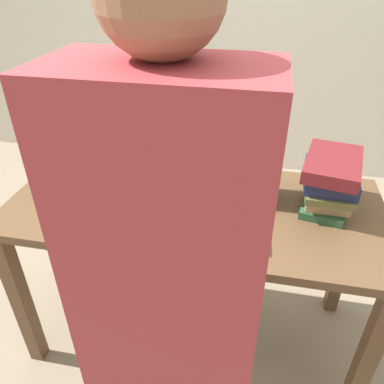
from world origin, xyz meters
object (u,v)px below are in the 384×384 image
(open_book, at_px, (188,215))
(person_reader, at_px, (173,353))
(book_stack_tall, at_px, (329,181))
(coffee_mug, at_px, (127,190))
(reading_lamp, at_px, (116,91))
(book_standing_upright, at_px, (276,174))

(open_book, distance_m, person_reader, 0.58)
(book_stack_tall, relative_size, coffee_mug, 2.87)
(book_stack_tall, height_order, person_reader, person_reader)
(reading_lamp, bearing_deg, open_book, -39.10)
(reading_lamp, bearing_deg, coffee_mug, -66.40)
(book_standing_upright, xyz_separation_m, coffee_mug, (-0.57, -0.11, -0.08))
(open_book, relative_size, reading_lamp, 1.15)
(book_stack_tall, distance_m, book_standing_upright, 0.20)
(book_stack_tall, xyz_separation_m, reading_lamp, (-0.85, 0.10, 0.26))
(coffee_mug, height_order, person_reader, person_reader)
(reading_lamp, distance_m, person_reader, 1.02)
(open_book, bearing_deg, person_reader, -84.63)
(open_book, distance_m, book_stack_tall, 0.54)
(coffee_mug, bearing_deg, person_reader, -62.08)
(reading_lamp, xyz_separation_m, person_reader, (0.44, -0.86, -0.33))
(coffee_mug, bearing_deg, reading_lamp, 113.60)
(book_stack_tall, bearing_deg, reading_lamp, 173.54)
(open_book, height_order, book_stack_tall, book_stack_tall)
(open_book, bearing_deg, coffee_mug, 158.39)
(reading_lamp, bearing_deg, book_standing_upright, -7.54)
(book_stack_tall, xyz_separation_m, book_standing_upright, (-0.20, 0.01, 0.00))
(reading_lamp, xyz_separation_m, coffee_mug, (0.09, -0.20, -0.33))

